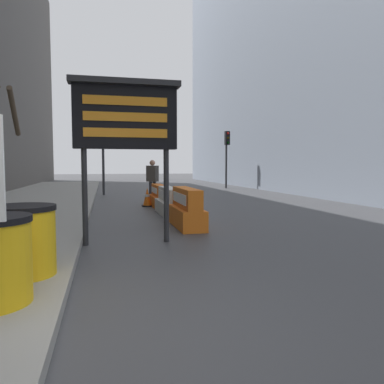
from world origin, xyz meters
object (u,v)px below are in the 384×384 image
at_px(message_board, 126,119).
at_px(jersey_barrier_orange_near, 187,210).
at_px(traffic_light_far_side, 227,147).
at_px(pedestrian_worker, 152,177).
at_px(jersey_barrier_orange_far, 159,197).
at_px(jersey_barrier_white, 170,203).
at_px(barrel_drum_middle, 22,240).
at_px(traffic_light_near_curb, 103,134).
at_px(traffic_cone_near, 147,197).

relative_size(message_board, jersey_barrier_orange_near, 1.64).
bearing_deg(traffic_light_far_side, pedestrian_worker, -127.05).
bearing_deg(traffic_light_far_side, jersey_barrier_orange_far, -121.24).
height_order(jersey_barrier_white, pedestrian_worker, pedestrian_worker).
relative_size(barrel_drum_middle, jersey_barrier_orange_near, 0.46).
height_order(jersey_barrier_orange_far, pedestrian_worker, pedestrian_worker).
relative_size(barrel_drum_middle, jersey_barrier_white, 0.39).
bearing_deg(traffic_light_far_side, barrel_drum_middle, -115.65).
relative_size(barrel_drum_middle, jersey_barrier_orange_far, 0.50).
relative_size(jersey_barrier_orange_far, pedestrian_worker, 1.01).
distance_m(jersey_barrier_orange_near, jersey_barrier_orange_far, 4.52).
bearing_deg(barrel_drum_middle, message_board, 58.52).
distance_m(message_board, jersey_barrier_orange_near, 2.85).
bearing_deg(jersey_barrier_white, message_board, -110.67).
xyz_separation_m(barrel_drum_middle, jersey_barrier_orange_near, (2.82, 3.76, -0.16)).
relative_size(jersey_barrier_white, traffic_light_near_curb, 0.52).
xyz_separation_m(barrel_drum_middle, traffic_light_far_side, (8.38, 17.46, 2.02)).
xyz_separation_m(jersey_barrier_orange_near, traffic_cone_near, (-0.40, 4.62, -0.08)).
bearing_deg(traffic_cone_near, pedestrian_worker, 76.70).
distance_m(traffic_light_near_curb, pedestrian_worker, 4.76).
xyz_separation_m(jersey_barrier_orange_near, traffic_light_far_side, (5.56, 13.69, 2.17)).
height_order(barrel_drum_middle, pedestrian_worker, pedestrian_worker).
height_order(jersey_barrier_orange_near, pedestrian_worker, pedestrian_worker).
height_order(jersey_barrier_orange_near, jersey_barrier_white, jersey_barrier_orange_near).
distance_m(jersey_barrier_white, traffic_cone_near, 2.32).
xyz_separation_m(message_board, jersey_barrier_white, (1.47, 3.89, -1.94)).
xyz_separation_m(jersey_barrier_orange_near, pedestrian_worker, (-0.00, 6.33, 0.57)).
bearing_deg(jersey_barrier_orange_far, jersey_barrier_white, -90.00).
height_order(barrel_drum_middle, traffic_light_far_side, traffic_light_far_side).
bearing_deg(barrel_drum_middle, traffic_cone_near, 73.92).
relative_size(jersey_barrier_white, traffic_cone_near, 3.24).
height_order(message_board, traffic_cone_near, message_board).
xyz_separation_m(traffic_cone_near, traffic_light_far_side, (5.97, 9.08, 2.25)).
relative_size(message_board, traffic_light_far_side, 0.84).
height_order(traffic_cone_near, traffic_light_far_side, traffic_light_far_side).
bearing_deg(jersey_barrier_white, barrel_drum_middle, -114.81).
distance_m(jersey_barrier_white, jersey_barrier_orange_far, 2.18).
height_order(barrel_drum_middle, jersey_barrier_white, barrel_drum_middle).
bearing_deg(barrel_drum_middle, jersey_barrier_white, 65.19).
xyz_separation_m(traffic_light_near_curb, pedestrian_worker, (1.90, -3.88, -1.99)).
height_order(barrel_drum_middle, traffic_cone_near, barrel_drum_middle).
bearing_deg(traffic_light_near_curb, jersey_barrier_white, -76.41).
bearing_deg(pedestrian_worker, barrel_drum_middle, -66.45).
xyz_separation_m(barrel_drum_middle, message_board, (1.35, 2.21, 1.73)).
distance_m(jersey_barrier_orange_near, traffic_cone_near, 4.64).
bearing_deg(barrel_drum_middle, traffic_light_near_curb, 86.23).
bearing_deg(traffic_light_far_side, message_board, -114.75).
bearing_deg(traffic_light_near_curb, jersey_barrier_orange_near, -79.44).
bearing_deg(pedestrian_worker, jersey_barrier_orange_near, -50.83).
height_order(message_board, traffic_light_near_curb, traffic_light_near_curb).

